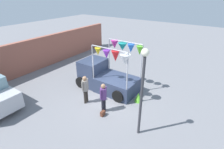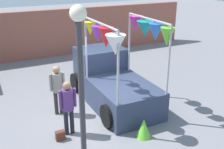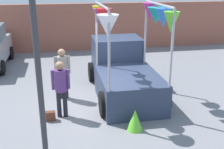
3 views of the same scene
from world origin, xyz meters
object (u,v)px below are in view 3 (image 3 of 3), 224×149
at_px(person_vendor, 62,69).
at_px(vendor_truck, 123,67).
at_px(street_lamp, 36,48).
at_px(person_customer, 61,84).
at_px(folded_kite_bundle_lime, 135,120).
at_px(handbag, 50,116).

bearing_deg(person_vendor, vendor_truck, 3.93).
distance_m(person_vendor, street_lamp, 4.08).
bearing_deg(person_vendor, person_customer, -93.13).
relative_size(vendor_truck, folded_kite_bundle_lime, 6.79).
height_order(vendor_truck, handbag, vendor_truck).
height_order(person_vendor, street_lamp, street_lamp).
height_order(person_customer, handbag, person_customer).
distance_m(person_customer, person_vendor, 1.37).
distance_m(street_lamp, folded_kite_bundle_lime, 3.53).
bearing_deg(handbag, vendor_truck, 34.21).
bearing_deg(person_vendor, handbag, -105.15).
distance_m(person_vendor, folded_kite_bundle_lime, 3.22).
relative_size(person_vendor, street_lamp, 0.42).
relative_size(person_customer, street_lamp, 0.41).
bearing_deg(street_lamp, person_customer, 80.51).
height_order(handbag, folded_kite_bundle_lime, folded_kite_bundle_lime).
xyz_separation_m(person_customer, folded_kite_bundle_lime, (1.92, -1.16, -0.74)).
bearing_deg(folded_kite_bundle_lime, street_lamp, -152.84).
distance_m(vendor_truck, street_lamp, 4.95).
bearing_deg(person_customer, vendor_truck, 34.89).
height_order(person_vendor, folded_kite_bundle_lime, person_vendor).
relative_size(vendor_truck, street_lamp, 0.98).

